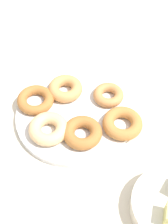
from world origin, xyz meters
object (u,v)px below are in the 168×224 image
Objects in this scene: donut_4 at (108,95)px; donut_1 at (122,123)px; donut_2 at (48,129)px; donut_plate at (74,115)px; donut_0 at (65,89)px; donut_5 at (35,100)px; donut_3 at (82,133)px.

donut_1 is at bearing 56.60° from donut_4.
donut_4 is (-0.05, -0.08, -0.00)m from donut_1.
donut_2 is at bearing -14.64° from donut_4.
donut_plate is 3.10× the size of donut_2.
donut_0 is 0.93× the size of donut_1.
donut_2 is at bearing 23.47° from donut_0.
donut_0 is 0.13m from donut_2.
donut_1 is (-0.04, 0.11, 0.02)m from donut_plate.
donut_plate is 0.08m from donut_0.
donut_5 is (0.03, -0.10, 0.02)m from donut_plate.
donut_5 is at bearing -70.32° from donut_plate.
donut_0 reaches higher than donut_4.
donut_3 is at bearing 56.66° from donut_0.
donut_4 is at bearing -170.36° from donut_3.
donut_4 and donut_5 have the same top height.
donut_0 is 0.95× the size of donut_5.
donut_5 is (0.07, -0.21, -0.00)m from donut_1.
donut_5 is (-0.00, -0.15, -0.00)m from donut_3.
donut_1 reaches higher than donut_4.
donut_1 is 0.17m from donut_2.
donut_4 is at bearing 118.72° from donut_0.
donut_0 is at bearing -123.34° from donut_3.
donut_plate is 0.12m from donut_1.
donut_1 is at bearing 109.65° from donut_5.
donut_0 is at bearing -61.28° from donut_4.
donut_4 is at bearing 134.03° from donut_5.
donut_4 is (-0.09, 0.03, 0.02)m from donut_plate.
donut_1 is 1.03× the size of donut_3.
donut_3 is (0.08, 0.12, -0.00)m from donut_0.
donut_1 is 0.10m from donut_3.
donut_3 is at bearing 55.41° from donut_plate.
donut_3 is 0.13m from donut_4.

